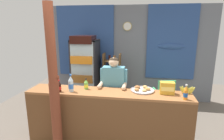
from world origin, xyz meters
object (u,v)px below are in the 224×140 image
Objects in this scene: bottle_shelf_rack at (112,77)px; soda_bottle_orange_soda at (186,93)px; plastic_lawn_chair at (164,94)px; soda_bottle_lime_soda at (86,85)px; timber_post at (54,86)px; soda_bottle_water at (71,84)px; snack_box_choco_powder at (167,88)px; banana_bunch at (187,90)px; soda_bottle_cola at (59,87)px; pastry_tray at (142,90)px; stall_counter at (107,115)px; shopkeeper at (114,86)px; drink_fridge at (85,67)px.

bottle_shelf_rack reaches higher than soda_bottle_orange_soda.
soda_bottle_lime_soda is (-1.55, -1.34, 0.58)m from plastic_lawn_chair.
soda_bottle_water is at bearing 60.55° from timber_post.
soda_bottle_water is 1.34× the size of snack_box_choco_powder.
banana_bunch is at bearing -81.06° from plastic_lawn_chair.
soda_bottle_cola is (-0.60, -2.04, 0.36)m from bottle_shelf_rack.
pastry_tray is (-0.54, -1.28, 0.51)m from plastic_lawn_chair.
stall_counter is 13.55× the size of soda_bottle_cola.
shopkeeper is 4.86× the size of soda_bottle_water.
timber_post is 0.28m from soda_bottle_cola.
drink_fridge is at bearing 99.57° from soda_bottle_water.
timber_post is 5.92× the size of pastry_tray.
soda_bottle_water reaches higher than banana_bunch.
soda_bottle_orange_soda is at bearing -53.89° from bottle_shelf_rack.
soda_bottle_cola reaches higher than snack_box_choco_powder.
soda_bottle_orange_soda reaches higher than stall_counter.
soda_bottle_cola is at bearing 97.48° from timber_post.
timber_post is at bearing -137.08° from plastic_lawn_chair.
timber_post is at bearing -166.76° from banana_bunch.
pastry_tray is at bearing 10.76° from soda_bottle_cola.
soda_bottle_water is 0.21m from soda_bottle_cola.
stall_counter is 1.43m from banana_bunch.
snack_box_choco_powder is (1.25, -1.85, 0.37)m from bottle_shelf_rack.
drink_fridge is 5.92× the size of soda_bottle_water.
bottle_shelf_rack is at bearing 131.50° from banana_bunch.
stall_counter is at bearing -157.30° from pastry_tray.
drink_fridge is at bearing 93.31° from soda_bottle_cola.
soda_bottle_orange_soda is at bearing -85.48° from plastic_lawn_chair.
shopkeeper is (0.99, -1.36, -0.06)m from drink_fridge.
timber_post is 2.14m from drink_fridge.
drink_fridge is 2.58m from snack_box_choco_powder.
shopkeeper is (0.28, -1.52, 0.25)m from bottle_shelf_rack.
soda_bottle_water is (-1.78, -1.51, 0.63)m from plastic_lawn_chair.
snack_box_choco_powder is at bearing -55.93° from bottle_shelf_rack.
stall_counter is 10.39× the size of banana_bunch.
pastry_tray is at bearing -64.67° from bottle_shelf_rack.
banana_bunch reaches higher than pastry_tray.
shopkeeper is 3.67× the size of pastry_tray.
banana_bunch is at bearing 6.04° from soda_bottle_water.
snack_box_choco_powder is (-0.13, -1.36, 0.60)m from plastic_lawn_chair.
drink_fridge is 2.18m from plastic_lawn_chair.
stall_counter is 0.66m from soda_bottle_lime_soda.
timber_post is at bearing -173.51° from soda_bottle_orange_soda.
stall_counter is 2.03m from bottle_shelf_rack.
soda_bottle_orange_soda is at bearing -0.61° from soda_bottle_cola.
plastic_lawn_chair is at bearing 40.38° from soda_bottle_water.
soda_bottle_water reaches higher than pastry_tray.
soda_bottle_water reaches higher than soda_bottle_cola.
banana_bunch is (2.15, 0.51, -0.13)m from timber_post.
drink_fridge is 2.22m from pastry_tray.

